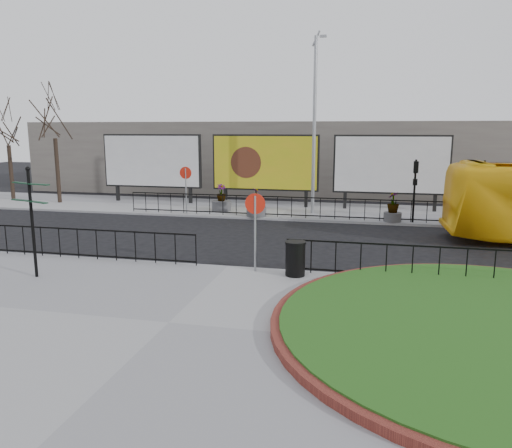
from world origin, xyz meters
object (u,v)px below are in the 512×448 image
(fingerpost_sign, at_px, (31,211))
(planter_a, at_px, (221,202))
(billboard_mid, at_px, (265,163))
(planter_c, at_px, (393,209))
(lamp_post, at_px, (314,123))
(litter_bin, at_px, (295,258))
(planter_b, at_px, (256,207))

(fingerpost_sign, bearing_deg, planter_a, 102.90)
(billboard_mid, bearing_deg, planter_c, -26.83)
(lamp_post, xyz_separation_m, planter_a, (-4.95, -0.37, -4.22))
(litter_bin, bearing_deg, planter_a, 117.09)
(billboard_mid, height_order, fingerpost_sign, billboard_mid)
(planter_a, bearing_deg, lamp_post, 4.25)
(billboard_mid, height_order, lamp_post, lamp_post)
(lamp_post, distance_m, litter_bin, 12.35)
(billboard_mid, xyz_separation_m, litter_bin, (3.80, -13.57, -1.94))
(billboard_mid, distance_m, planter_c, 8.14)
(planter_c, bearing_deg, planter_a, 172.21)
(planter_b, bearing_deg, planter_a, 151.21)
(billboard_mid, xyz_separation_m, lamp_post, (3.01, -1.97, 2.23))
(planter_a, distance_m, planter_b, 2.56)
(billboard_mid, height_order, planter_b, billboard_mid)
(billboard_mid, distance_m, litter_bin, 14.23)
(planter_b, distance_m, planter_c, 6.76)
(lamp_post, xyz_separation_m, planter_c, (4.05, -1.60, -4.12))
(lamp_post, xyz_separation_m, fingerpost_sign, (-6.85, -13.47, -2.69))
(fingerpost_sign, relative_size, planter_a, 2.28)
(fingerpost_sign, height_order, planter_a, fingerpost_sign)
(planter_a, bearing_deg, planter_c, -7.79)
(lamp_post, xyz_separation_m, planter_b, (-2.71, -1.60, -4.21))
(planter_c, bearing_deg, planter_b, 180.00)
(litter_bin, distance_m, planter_c, 10.52)
(lamp_post, height_order, planter_c, lamp_post)
(planter_a, bearing_deg, fingerpost_sign, -98.27)
(fingerpost_sign, height_order, planter_c, fingerpost_sign)
(planter_b, height_order, planter_c, planter_b)
(fingerpost_sign, xyz_separation_m, planter_b, (4.15, 11.87, -1.52))
(planter_a, bearing_deg, planter_b, -28.79)
(planter_b, bearing_deg, lamp_post, 30.58)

